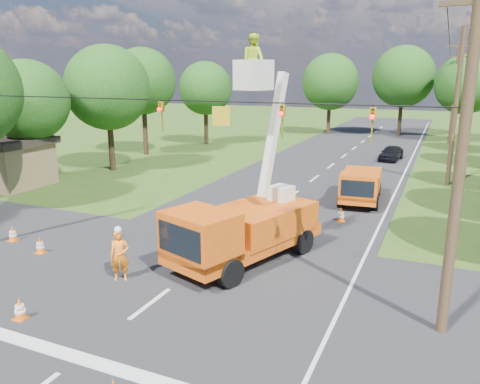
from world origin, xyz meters
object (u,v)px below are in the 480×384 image
at_px(traffic_cone_3, 341,215).
at_px(tree_far_c, 466,84).
at_px(pole_right_mid, 456,106).
at_px(tree_far_b, 403,77).
at_px(traffic_cone_5, 13,234).
at_px(traffic_cone_7, 363,193).
at_px(traffic_cone_4, 40,245).
at_px(tree_left_f, 205,88).
at_px(traffic_cone_0, 20,309).
at_px(tree_left_d, 107,88).
at_px(tree_left_e, 143,81).
at_px(bucket_truck, 244,218).
at_px(tree_far_a, 330,82).
at_px(second_truck, 361,185).
at_px(pole_right_far, 454,94).
at_px(ground_worker, 120,256).
at_px(tree_left_c, 28,101).
at_px(shed, 5,161).
at_px(pole_right_near, 462,155).
at_px(traffic_cone_8, 282,216).
at_px(traffic_cone_2, 273,223).

height_order(traffic_cone_3, tree_far_c, tree_far_c).
height_order(pole_right_mid, tree_far_b, tree_far_b).
distance_m(traffic_cone_5, traffic_cone_7, 18.51).
xyz_separation_m(traffic_cone_4, tree_left_f, (-8.20, 30.13, 5.33)).
bearing_deg(traffic_cone_0, tree_left_d, 121.82).
xyz_separation_m(traffic_cone_3, tree_left_e, (-20.53, 12.96, 6.13)).
xyz_separation_m(traffic_cone_0, traffic_cone_5, (-5.81, 4.79, 0.00)).
bearing_deg(traffic_cone_0, bucket_truck, 57.25).
height_order(bucket_truck, tree_far_c, tree_far_c).
xyz_separation_m(traffic_cone_0, traffic_cone_4, (-3.60, 4.21, 0.00)).
xyz_separation_m(tree_left_f, tree_far_a, (9.80, 13.00, 0.50)).
height_order(tree_left_e, tree_left_f, tree_left_e).
bearing_deg(second_truck, traffic_cone_7, 80.37).
xyz_separation_m(pole_right_mid, tree_far_c, (1.00, 22.00, 0.96)).
relative_size(pole_right_far, tree_far_b, 0.97).
distance_m(second_truck, traffic_cone_3, 4.13).
height_order(ground_worker, traffic_cone_0, ground_worker).
bearing_deg(tree_left_c, traffic_cone_5, -48.03).
xyz_separation_m(traffic_cone_0, tree_left_e, (-13.80, 26.34, 6.13)).
bearing_deg(bucket_truck, traffic_cone_3, 89.36).
relative_size(pole_right_mid, pole_right_far, 1.00).
xyz_separation_m(bucket_truck, shed, (-19.33, 5.60, -0.17)).
bearing_deg(traffic_cone_4, second_truck, 51.44).
bearing_deg(pole_right_far, pole_right_near, -90.00).
height_order(traffic_cone_8, pole_right_mid, pole_right_mid).
distance_m(traffic_cone_3, traffic_cone_7, 4.79).
distance_m(ground_worker, traffic_cone_4, 4.69).
bearing_deg(tree_far_a, pole_right_near, -72.57).
relative_size(traffic_cone_0, tree_left_f, 0.08).
relative_size(ground_worker, traffic_cone_7, 2.63).
bearing_deg(pole_right_mid, traffic_cone_7, -126.06).
relative_size(traffic_cone_0, traffic_cone_8, 1.00).
height_order(traffic_cone_7, traffic_cone_8, same).
distance_m(traffic_cone_5, pole_right_mid, 26.54).
distance_m(tree_left_c, tree_left_d, 6.22).
distance_m(shed, tree_left_e, 14.87).
height_order(tree_left_e, tree_far_b, tree_far_b).
height_order(traffic_cone_8, tree_left_c, tree_left_c).
bearing_deg(second_truck, traffic_cone_2, -119.18).
height_order(ground_worker, pole_right_far, pole_right_far).
bearing_deg(tree_left_d, traffic_cone_4, -60.96).
bearing_deg(pole_right_near, pole_right_far, 90.00).
relative_size(traffic_cone_5, tree_left_c, 0.09).
xyz_separation_m(second_truck, tree_left_c, (-20.45, -4.10, 4.40)).
bearing_deg(pole_right_near, traffic_cone_8, 134.00).
bearing_deg(tree_left_e, pole_right_near, -41.01).
relative_size(pole_right_near, tree_far_c, 1.09).
relative_size(traffic_cone_0, traffic_cone_3, 1.00).
bearing_deg(tree_left_c, tree_far_c, 51.77).
distance_m(shed, tree_far_a, 37.61).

